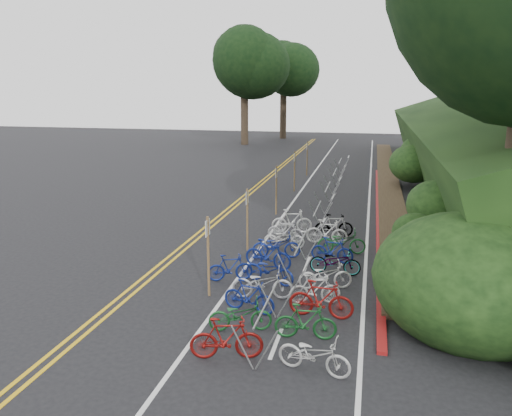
% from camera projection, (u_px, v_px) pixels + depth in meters
% --- Properties ---
extents(ground, '(120.00, 120.00, 0.00)m').
position_uv_depth(ground, '(188.00, 300.00, 15.15)').
color(ground, black).
rests_on(ground, ground).
extents(road_markings, '(7.47, 80.00, 0.01)m').
position_uv_depth(road_markings, '(273.00, 219.00, 24.57)').
color(road_markings, gold).
rests_on(road_markings, ground).
extents(red_curb, '(0.25, 28.00, 0.10)m').
position_uv_depth(red_curb, '(379.00, 214.00, 25.25)').
color(red_curb, maroon).
rests_on(red_curb, ground).
extents(embankment, '(14.30, 48.14, 9.11)m').
position_uv_depth(embankment, '(505.00, 152.00, 29.72)').
color(embankment, black).
rests_on(embankment, ground).
extents(bike_rack_front, '(1.10, 2.92, 1.08)m').
position_uv_depth(bike_rack_front, '(267.00, 312.00, 12.50)').
color(bike_rack_front, gray).
rests_on(bike_rack_front, ground).
extents(bike_racks_rest, '(1.14, 23.00, 1.17)m').
position_uv_depth(bike_racks_rest, '(327.00, 192.00, 26.60)').
color(bike_racks_rest, gray).
rests_on(bike_racks_rest, ground).
extents(signpost_near, '(0.08, 0.40, 2.54)m').
position_uv_depth(signpost_near, '(208.00, 251.00, 15.13)').
color(signpost_near, brown).
rests_on(signpost_near, ground).
extents(signposts_rest, '(0.08, 18.40, 2.50)m').
position_uv_depth(signposts_rest, '(286.00, 177.00, 27.94)').
color(signposts_rest, brown).
rests_on(signposts_rest, ground).
extents(bike_front, '(0.98, 1.57, 0.92)m').
position_uv_depth(bike_front, '(230.00, 268.00, 16.58)').
color(bike_front, navy).
rests_on(bike_front, ground).
extents(bike_valet, '(3.33, 12.79, 1.09)m').
position_uv_depth(bike_valet, '(297.00, 265.00, 16.78)').
color(bike_valet, maroon).
rests_on(bike_valet, ground).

